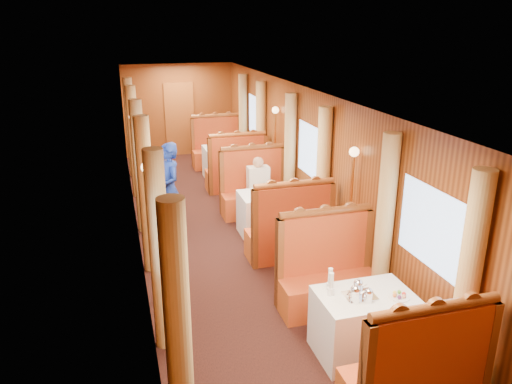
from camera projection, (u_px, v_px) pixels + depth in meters
name	position (u px, v px, depth m)	size (l,w,h in m)	color
floor	(229.00, 238.00, 8.68)	(3.00, 12.00, 0.01)	black
ceiling	(226.00, 93.00, 7.87)	(3.00, 12.00, 0.01)	silver
wall_far	(179.00, 110.00, 13.73)	(3.00, 2.50, 0.01)	brown
wall_left	(135.00, 176.00, 7.89)	(12.00, 2.50, 0.01)	brown
wall_right	(312.00, 162.00, 8.66)	(12.00, 2.50, 0.01)	brown
doorway_far	(180.00, 119.00, 13.78)	(0.80, 0.04, 2.00)	brown
table_near	(363.00, 324.00, 5.57)	(1.05, 0.72, 0.75)	white
banquette_near_fwd	(415.00, 380.00, 4.63)	(1.30, 0.55, 1.34)	#A52012
banquette_near_aft	(327.00, 278.00, 6.48)	(1.30, 0.55, 1.34)	#A52012
table_mid	(270.00, 214.00, 8.75)	(1.05, 0.72, 0.75)	white
banquette_mid_fwd	(289.00, 234.00, 7.81)	(1.30, 0.55, 1.34)	#A52012
banquette_mid_aft	(254.00, 193.00, 9.66)	(1.30, 0.55, 1.34)	#A52012
table_far	(226.00, 162.00, 11.94)	(1.05, 0.72, 0.75)	white
banquette_far_fwd	(236.00, 172.00, 11.00)	(1.30, 0.55, 1.34)	#A52012
banquette_far_aft	(218.00, 150.00, 12.84)	(1.30, 0.55, 1.34)	#A52012
tea_tray	(360.00, 296.00, 5.41)	(0.34, 0.26, 0.01)	silver
teapot_left	(355.00, 296.00, 5.28)	(0.19, 0.14, 0.15)	silver
teapot_right	(368.00, 297.00, 5.29)	(0.15, 0.11, 0.12)	silver
teapot_back	(358.00, 289.00, 5.42)	(0.17, 0.13, 0.14)	silver
fruit_plate	(399.00, 296.00, 5.38)	(0.22, 0.22, 0.05)	white
cup_inboard	(331.00, 286.00, 5.41)	(0.08, 0.08, 0.26)	white
cup_outboard	(330.00, 281.00, 5.51)	(0.08, 0.08, 0.26)	white
rose_vase_mid	(270.00, 184.00, 8.57)	(0.06, 0.06, 0.36)	silver
rose_vase_far	(224.00, 140.00, 11.75)	(0.06, 0.06, 0.36)	silver
window_left_near	(154.00, 263.00, 4.64)	(1.20, 0.90, 0.01)	#8AADDA
curtain_left_near_a	(178.00, 334.00, 4.05)	(0.22, 0.22, 2.35)	tan
curtain_left_near_b	(160.00, 253.00, 5.47)	(0.22, 0.22, 2.35)	tan
window_right_near	(432.00, 228.00, 5.41)	(1.20, 0.90, 0.01)	#8AADDA
curtain_right_near_a	(467.00, 287.00, 4.76)	(0.22, 0.22, 2.35)	tan
curtain_right_near_b	(384.00, 226.00, 6.18)	(0.22, 0.22, 2.35)	tan
window_left_mid	(135.00, 164.00, 7.82)	(1.20, 0.90, 0.01)	#8AADDA
curtain_left_mid_a	(147.00, 196.00, 7.23)	(0.22, 0.22, 2.35)	tan
curtain_left_mid_b	(140.00, 167.00, 8.65)	(0.22, 0.22, 2.35)	tan
window_right_mid	(311.00, 151.00, 8.59)	(1.20, 0.90, 0.01)	#8AADDA
curtain_right_mid_a	(323.00, 180.00, 7.95)	(0.22, 0.22, 2.35)	tan
curtain_right_mid_b	(290.00, 156.00, 9.36)	(0.22, 0.22, 2.35)	tan
window_left_far	(127.00, 123.00, 11.01)	(1.20, 0.90, 0.01)	#8AADDA
curtain_left_far_a	(134.00, 142.00, 10.41)	(0.22, 0.22, 2.35)	tan
curtain_left_far_b	(131.00, 128.00, 11.83)	(0.22, 0.22, 2.35)	tan
window_right_far	(256.00, 116.00, 11.78)	(1.20, 0.90, 0.01)	#8AADDA
curtain_right_far_a	(261.00, 135.00, 11.13)	(0.22, 0.22, 2.35)	tan
curtain_right_far_b	(243.00, 122.00, 12.55)	(0.22, 0.22, 2.35)	tan
sconce_left_fore	(149.00, 205.00, 6.28)	(0.14, 0.14, 1.95)	#BF8C3F
sconce_right_fore	(352.00, 186.00, 7.00)	(0.14, 0.14, 1.95)	#BF8C3F
sconce_left_aft	(135.00, 143.00, 9.46)	(0.14, 0.14, 1.95)	#BF8C3F
sconce_right_aft	(275.00, 134.00, 10.18)	(0.14, 0.14, 1.95)	#BF8C3F
steward	(170.00, 189.00, 8.65)	(0.60, 0.39, 1.64)	navy
passenger	(259.00, 182.00, 9.28)	(0.40, 0.44, 0.76)	beige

